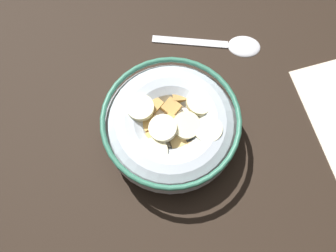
% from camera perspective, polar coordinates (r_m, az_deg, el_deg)
% --- Properties ---
extents(ground_plane, '(1.34, 1.34, 0.02)m').
position_cam_1_polar(ground_plane, '(0.49, -0.00, -1.59)').
color(ground_plane, black).
extents(cereal_bowl, '(0.16, 0.16, 0.06)m').
position_cam_1_polar(cereal_bowl, '(0.45, 0.01, -0.06)').
color(cereal_bowl, '#B2BCC6').
rests_on(cereal_bowl, ground_plane).
extents(spoon, '(0.04, 0.14, 0.01)m').
position_cam_1_polar(spoon, '(0.53, 8.81, 11.66)').
color(spoon, silver).
rests_on(spoon, ground_plane).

